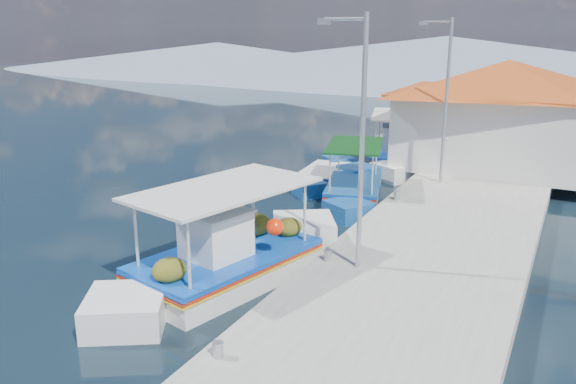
% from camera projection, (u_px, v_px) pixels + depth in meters
% --- Properties ---
extents(ground, '(160.00, 160.00, 0.00)m').
position_uv_depth(ground, '(159.00, 280.00, 14.77)').
color(ground, black).
rests_on(ground, ground).
extents(quay, '(5.00, 44.00, 0.50)m').
position_uv_depth(quay, '(446.00, 234.00, 17.30)').
color(quay, '#AFACA4').
rests_on(quay, ground).
extents(bollards, '(0.20, 17.20, 0.30)m').
position_uv_depth(bollards, '(370.00, 218.00, 17.45)').
color(bollards, '#A5A8AD').
rests_on(bollards, quay).
extents(main_caique, '(3.73, 8.08, 2.74)m').
position_uv_depth(main_caique, '(228.00, 261.00, 14.60)').
color(main_caique, white).
rests_on(main_caique, ground).
extents(caique_green_canopy, '(2.95, 6.01, 2.34)m').
position_uv_depth(caique_green_canopy, '(355.00, 191.00, 21.50)').
color(caique_green_canopy, '#174A8B').
rests_on(caique_green_canopy, ground).
extents(caique_blue_hull, '(1.91, 5.35, 0.96)m').
position_uv_depth(caique_blue_hull, '(326.00, 177.00, 23.79)').
color(caique_blue_hull, '#174A8B').
rests_on(caique_blue_hull, ground).
extents(caique_far, '(3.55, 7.27, 2.64)m').
position_uv_depth(caique_far, '(396.00, 155.00, 26.91)').
color(caique_far, white).
rests_on(caique_far, ground).
extents(harbor_building, '(10.49, 10.49, 4.40)m').
position_uv_depth(harbor_building, '(504.00, 112.00, 24.21)').
color(harbor_building, silver).
rests_on(harbor_building, quay).
extents(lamp_post_near, '(1.21, 0.14, 6.00)m').
position_uv_depth(lamp_post_near, '(359.00, 131.00, 13.48)').
color(lamp_post_near, '#A5A8AD').
rests_on(lamp_post_near, quay).
extents(lamp_post_far, '(1.21, 0.14, 6.00)m').
position_uv_depth(lamp_post_far, '(444.00, 93.00, 21.21)').
color(lamp_post_far, '#A5A8AD').
rests_on(lamp_post_far, quay).
extents(mountain_ridge, '(171.40, 96.00, 5.50)m').
position_uv_depth(mountain_ridge, '(560.00, 69.00, 59.47)').
color(mountain_ridge, slate).
rests_on(mountain_ridge, ground).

